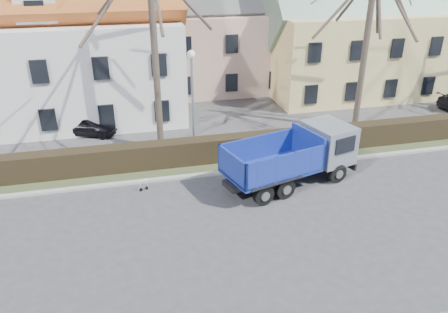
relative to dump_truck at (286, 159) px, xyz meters
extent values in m
plane|color=#39383B|center=(-3.29, -2.84, -1.34)|extent=(120.00, 120.00, 0.00)
cube|color=#9A988F|center=(-3.29, 1.76, -1.28)|extent=(80.00, 0.30, 0.12)
cube|color=#374225|center=(-3.29, 3.36, -1.29)|extent=(80.00, 3.00, 0.10)
cube|color=black|center=(-3.29, 3.16, -0.69)|extent=(60.00, 0.90, 1.30)
imported|color=black|center=(-9.42, 8.61, -0.71)|extent=(3.98, 2.67, 1.26)
camera|label=1|loc=(-7.05, -17.04, 8.81)|focal=35.00mm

